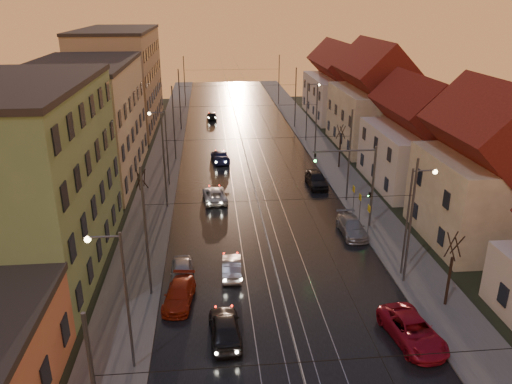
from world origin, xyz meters
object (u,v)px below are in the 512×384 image
object	(u,v)px
driving_car_2	(215,195)
driving_car_3	(220,156)
street_lamp_2	(163,141)
driving_car_4	(212,116)
street_lamp_3	(309,106)
parked_left_2	(179,294)
parked_right_2	(316,179)
street_lamp_0	(120,289)
parked_right_1	(352,227)
parked_right_0	(412,331)
parked_left_3	(182,272)
traffic_light_mast	(362,177)
driving_car_1	(232,267)
street_lamp_1	(413,212)
driving_car_0	(225,327)

from	to	relation	value
driving_car_2	driving_car_3	size ratio (longest dim) A/B	0.96
street_lamp_2	driving_car_4	world-z (taller)	street_lamp_2
street_lamp_3	driving_car_4	size ratio (longest dim) A/B	2.20
driving_car_3	parked_left_2	xyz separation A→B (m)	(-3.47, -29.86, -0.07)
street_lamp_2	parked_right_2	size ratio (longest dim) A/B	1.73
street_lamp_0	street_lamp_2	size ratio (longest dim) A/B	1.00
parked_left_2	parked_right_1	world-z (taller)	parked_right_1
parked_right_0	parked_right_2	size ratio (longest dim) A/B	1.09
street_lamp_3	parked_left_3	size ratio (longest dim) A/B	2.03
street_lamp_0	traffic_light_mast	distance (m)	23.42
driving_car_2	parked_left_3	distance (m)	14.80
traffic_light_mast	parked_right_2	size ratio (longest dim) A/B	1.56
parked_left_2	parked_right_2	distance (m)	24.30
driving_car_1	driving_car_4	world-z (taller)	driving_car_1
street_lamp_1	driving_car_3	size ratio (longest dim) A/B	1.68
driving_car_2	traffic_light_mast	bearing A→B (deg)	143.78
parked_left_2	parked_right_0	size ratio (longest dim) A/B	0.84
driving_car_4	parked_left_3	bearing A→B (deg)	83.74
driving_car_2	driving_car_0	bearing A→B (deg)	85.41
parked_right_0	street_lamp_3	bearing A→B (deg)	78.87
street_lamp_0	street_lamp_2	bearing A→B (deg)	90.00
driving_car_2	parked_right_0	size ratio (longest dim) A/B	0.91
street_lamp_2	parked_right_2	xyz separation A→B (m)	(15.64, -1.64, -4.10)
street_lamp_1	parked_left_2	xyz separation A→B (m)	(-15.80, -2.02, -4.27)
street_lamp_2	driving_car_2	xyz separation A→B (m)	(4.99, -4.71, -4.25)
driving_car_3	parked_right_1	bearing A→B (deg)	110.14
street_lamp_3	parked_right_1	size ratio (longest dim) A/B	1.73
street_lamp_0	driving_car_0	world-z (taller)	street_lamp_0
traffic_light_mast	parked_right_0	distance (m)	15.72
driving_car_0	street_lamp_1	bearing A→B (deg)	-158.28
driving_car_2	parked_left_2	distance (m)	17.50
street_lamp_0	parked_left_2	size ratio (longest dim) A/B	1.87
street_lamp_3	parked_right_2	world-z (taller)	street_lamp_3
street_lamp_0	street_lamp_3	distance (m)	47.62
driving_car_0	driving_car_3	distance (m)	33.78
driving_car_0	driving_car_1	size ratio (longest dim) A/B	1.16
parked_left_3	parked_right_1	xyz separation A→B (m)	(13.73, 6.11, -0.00)
street_lamp_1	traffic_light_mast	distance (m)	8.08
traffic_light_mast	driving_car_1	size ratio (longest dim) A/B	1.91
street_lamp_1	driving_car_4	xyz separation A→B (m)	(-13.02, 50.75, -4.26)
driving_car_1	parked_left_2	size ratio (longest dim) A/B	0.88
street_lamp_1	driving_car_1	xyz separation A→B (m)	(-12.26, 1.17, -4.26)
street_lamp_1	street_lamp_2	xyz separation A→B (m)	(-18.21, 20.00, 0.00)
traffic_light_mast	parked_left_3	world-z (taller)	traffic_light_mast
street_lamp_0	parked_right_1	world-z (taller)	street_lamp_0
traffic_light_mast	driving_car_2	world-z (taller)	traffic_light_mast
street_lamp_0	driving_car_3	size ratio (longest dim) A/B	1.68
street_lamp_0	street_lamp_1	world-z (taller)	same
parked_left_3	parked_right_1	size ratio (longest dim) A/B	0.85
driving_car_3	parked_right_1	size ratio (longest dim) A/B	1.03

